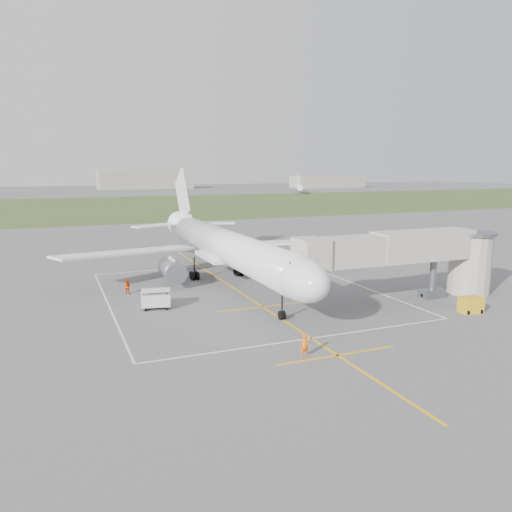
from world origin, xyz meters
name	(u,v)px	position (x,y,z in m)	size (l,w,h in m)	color
ground	(229,285)	(0.00, 0.00, 0.00)	(700.00, 700.00, 0.00)	#59595B
grass_strip	(108,207)	(0.00, 130.00, 0.01)	(700.00, 120.00, 0.02)	#3F5023
apron_markings	(247,297)	(0.00, -5.82, 0.01)	(28.20, 60.00, 0.01)	#EEA60E
airliner	(226,247)	(0.00, 0.75, 4.39)	(38.93, 46.75, 13.52)	white
jet_bridge	(417,255)	(15.72, -13.50, 4.74)	(23.40, 5.00, 7.20)	#A6A296
gpu_unit	(471,305)	(17.46, -19.35, 0.76)	(2.23, 1.72, 1.53)	gold
baggage_cart	(156,299)	(-9.84, -6.69, 0.98)	(3.03, 2.20, 1.91)	silver
ramp_worker_nose	(305,346)	(-2.34, -23.29, 0.84)	(0.61, 0.40, 1.68)	#FF6108
ramp_worker_wing	(127,286)	(-11.57, 0.46, 0.81)	(0.79, 0.61, 1.62)	red
distant_hangars	(53,182)	(-16.15, 265.19, 5.17)	(345.00, 49.00, 12.00)	gray
distant_aircraft	(119,191)	(9.12, 170.18, 3.59)	(210.91, 69.20, 8.85)	white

